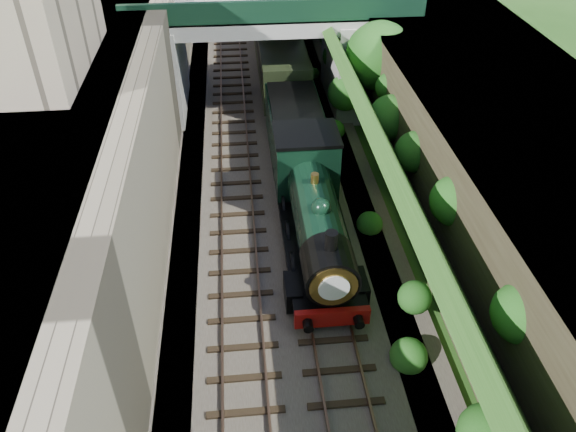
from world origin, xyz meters
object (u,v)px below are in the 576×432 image
Objects in this scene: locomotive at (314,213)px; tender at (295,133)px; road_bridge at (279,41)px; tree at (380,58)px.

locomotive is 1.70× the size of tender.
road_bridge is 7.09m from tender.
tree is at bearing 24.49° from tender.
tree is 6.00m from tender.
road_bridge reaches higher than locomotive.
tree is 0.65× the size of locomotive.
tree is at bearing -42.17° from road_bridge.
locomotive is (-4.71, -9.51, -2.75)m from tree.
locomotive reaches higher than tender.
road_bridge is at bearing 137.83° from tree.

